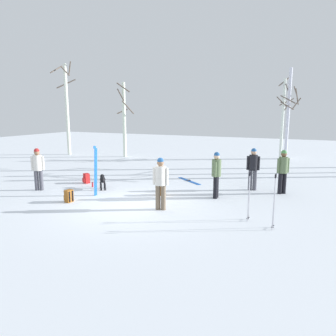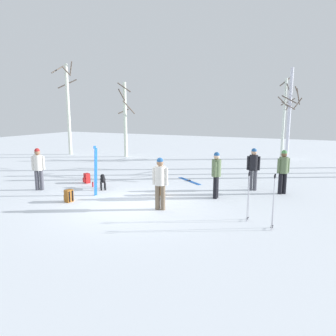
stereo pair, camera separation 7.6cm
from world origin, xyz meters
The scene contains 19 objects.
ground_plane centered at (0.00, 0.00, 0.00)m, with size 60.00×60.00×0.00m, color white.
person_0 centered at (3.42, 3.81, 0.98)m, with size 0.51×0.34×1.72m.
person_1 centered at (4.57, 3.71, 0.98)m, with size 0.43×0.36×1.72m.
person_2 centered at (-4.44, 0.15, 0.98)m, with size 0.46×0.34×1.72m.
person_3 centered at (1.18, -0.09, 0.98)m, with size 0.51×0.34×1.72m.
person_4 centered at (2.41, 2.03, 0.98)m, with size 0.34×0.52×1.72m.
dog centered at (-2.21, 1.38, 0.39)m, with size 0.60×0.73×0.57m.
ski_pair_planted_0 centered at (-1.83, 0.47, 0.94)m, with size 0.07×0.23×1.90m.
ski_pair_lying_0 centered at (0.49, 4.29, 0.01)m, with size 1.50×1.21×0.05m.
ski_poles_0 centered at (4.71, -0.35, 0.81)m, with size 0.07×0.24×1.53m.
ski_poles_1 centered at (3.97, 0.05, 0.77)m, with size 0.07×0.23×1.44m.
backpack_0 centered at (-2.15, -0.67, 0.21)m, with size 0.30×0.28×0.44m.
backpack_1 centered at (0.42, 1.52, 0.21)m, with size 0.29×0.31×0.44m.
backpack_2 centered at (-3.53, 1.96, 0.21)m, with size 0.32×0.34×0.44m.
water_bottle_0 centered at (-2.82, 1.50, 0.10)m, with size 0.06×0.06×0.22m.
birch_tree_0 centered at (-10.94, 9.10, 3.47)m, with size 1.54×1.82×6.66m.
birch_tree_1 centered at (-6.47, 9.78, 2.68)m, with size 1.23×1.22×5.13m.
birch_tree_2 centered at (3.61, 13.51, 2.76)m, with size 1.13×1.32×5.29m.
birch_tree_3 centered at (3.95, 13.36, 3.10)m, with size 1.45×1.32×5.94m.
Camera 1 is at (5.53, -8.93, 3.15)m, focal length 33.56 mm.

